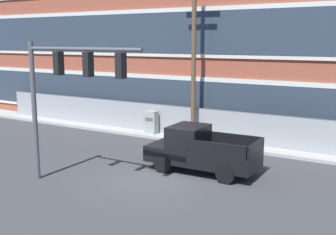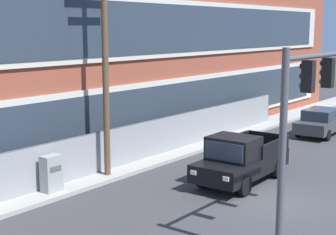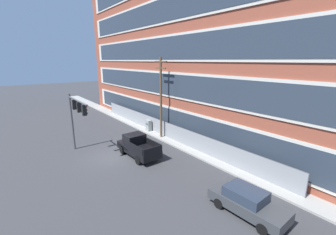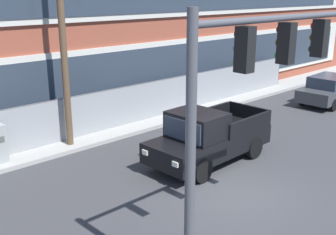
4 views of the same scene
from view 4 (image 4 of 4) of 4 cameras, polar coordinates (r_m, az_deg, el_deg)
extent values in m
plane|color=#38383A|center=(13.36, 8.53, -9.97)|extent=(160.00, 160.00, 0.00)
cube|color=#9E9B93|center=(18.21, -9.24, -2.31)|extent=(80.00, 1.85, 0.16)
cube|color=beige|center=(18.34, -11.09, 4.59)|extent=(45.20, 0.10, 2.87)
cube|color=#2D3844|center=(18.29, -10.99, 4.57)|extent=(43.23, 0.06, 2.39)
cube|color=gray|center=(17.32, -14.00, -0.58)|extent=(30.95, 0.04, 1.89)
cylinder|color=#4C4C51|center=(28.01, 14.74, 5.93)|extent=(0.06, 0.06, 1.89)
cylinder|color=#4C4C51|center=(17.07, -14.23, 2.45)|extent=(30.95, 0.05, 0.05)
cylinder|color=#4C4C51|center=(7.89, 3.03, -6.50)|extent=(0.20, 0.20, 5.72)
cylinder|color=#4C4C51|center=(9.39, 15.03, 12.87)|extent=(5.38, 0.14, 0.14)
cube|color=black|center=(8.46, 10.36, 9.03)|extent=(0.28, 0.32, 0.90)
cylinder|color=#4B0807|center=(8.54, 9.48, 11.04)|extent=(0.04, 0.18, 0.18)
cylinder|color=#503E08|center=(8.57, 9.39, 9.18)|extent=(0.04, 0.18, 0.18)
cylinder|color=green|center=(8.61, 9.30, 7.33)|extent=(0.04, 0.18, 0.18)
cube|color=black|center=(9.70, 15.73, 9.65)|extent=(0.28, 0.32, 0.90)
cylinder|color=#4B0807|center=(9.76, 14.95, 11.41)|extent=(0.04, 0.18, 0.18)
cylinder|color=#503E08|center=(9.79, 14.83, 9.78)|extent=(0.04, 0.18, 0.18)
cylinder|color=green|center=(9.83, 14.71, 8.16)|extent=(0.04, 0.18, 0.18)
cube|color=black|center=(10.99, 19.88, 10.07)|extent=(0.28, 0.32, 0.90)
cylinder|color=red|center=(11.05, 19.19, 11.63)|extent=(0.04, 0.18, 0.18)
cylinder|color=#503E08|center=(11.08, 19.05, 10.19)|extent=(0.04, 0.18, 0.18)
cylinder|color=#0A4011|center=(11.11, 18.91, 8.76)|extent=(0.04, 0.18, 0.18)
cube|color=black|center=(15.20, 5.61, -3.38)|extent=(4.96, 2.14, 0.70)
cube|color=black|center=(14.44, 3.96, -1.03)|extent=(1.52, 1.88, 0.92)
cube|color=#283342|center=(13.91, 1.90, -1.71)|extent=(0.11, 1.64, 0.69)
cube|color=black|center=(15.31, 11.03, -0.98)|extent=(2.45, 0.19, 0.56)
cube|color=black|center=(16.38, 5.62, 0.44)|extent=(2.45, 0.19, 0.56)
cube|color=black|center=(16.85, 10.93, 0.68)|extent=(0.15, 1.92, 0.56)
cylinder|color=black|center=(13.74, 4.58, -7.19)|extent=(0.81, 0.28, 0.80)
cylinder|color=black|center=(14.90, -0.81, -5.17)|extent=(0.81, 0.28, 0.80)
cylinder|color=black|center=(15.93, 11.53, -4.03)|extent=(0.81, 0.28, 0.80)
cylinder|color=black|center=(16.94, 6.37, -2.51)|extent=(0.81, 0.28, 0.80)
cube|color=white|center=(13.01, 0.99, -6.37)|extent=(0.07, 0.24, 0.16)
cube|color=white|center=(13.95, -3.15, -4.76)|extent=(0.07, 0.24, 0.16)
cube|color=#383A3D|center=(24.80, 21.07, 3.27)|extent=(4.64, 2.03, 0.64)
cube|color=#283342|center=(24.51, 21.05, 4.61)|extent=(2.35, 1.70, 0.60)
cylinder|color=black|center=(26.47, 20.56, 3.41)|extent=(0.65, 0.23, 0.64)
cylinder|color=black|center=(23.96, 17.77, 2.36)|extent=(0.65, 0.23, 0.64)
cylinder|color=black|center=(23.29, 21.49, 1.58)|extent=(0.65, 0.23, 0.64)
cylinder|color=brown|center=(16.15, -14.15, 11.49)|extent=(0.26, 0.26, 9.23)
camera|label=1|loc=(19.90, 67.41, 5.96)|focal=45.00mm
camera|label=2|loc=(7.03, -138.10, -10.75)|focal=55.00mm
camera|label=3|loc=(28.45, 50.06, 16.97)|focal=24.00mm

